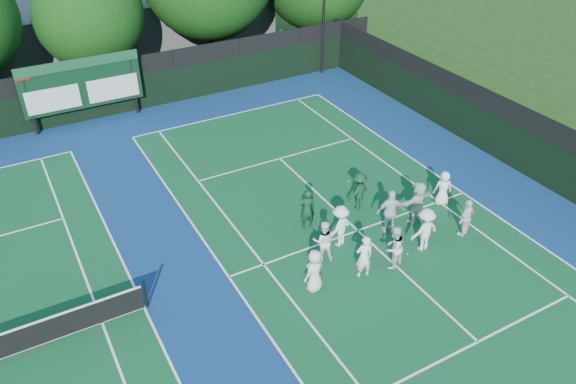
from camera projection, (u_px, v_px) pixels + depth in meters
ground at (373, 245)px, 21.11m from camera, size 120.00×120.00×0.00m
court_apron at (215, 282)px, 19.41m from camera, size 34.00×32.00×0.01m
near_court at (358, 231)px, 21.83m from camera, size 11.05×23.85×0.01m
back_fence at (102, 93)px, 29.60m from camera, size 34.00×0.08×3.00m
divider_fence_right at (528, 146)px, 24.73m from camera, size 0.08×32.00×3.00m
scoreboard at (81, 84)px, 28.43m from camera, size 6.00×0.21×3.55m
clubhouse at (133, 29)px, 36.70m from camera, size 18.00×6.00×4.00m
tree_c at (92, 18)px, 30.93m from camera, size 5.97×5.97×7.42m
tennis_ball_0 at (306, 281)px, 19.38m from camera, size 0.07×0.07×0.07m
tennis_ball_1 at (341, 212)px, 22.82m from camera, size 0.07×0.07×0.07m
tennis_ball_2 at (433, 211)px, 22.89m from camera, size 0.07×0.07×0.07m
tennis_ball_4 at (348, 181)px, 24.78m from camera, size 0.07×0.07×0.07m
tennis_ball_5 at (407, 254)px, 20.62m from camera, size 0.07×0.07×0.07m
player_front_0 at (315, 271)px, 18.68m from camera, size 0.92×0.75×1.63m
player_front_1 at (364, 256)px, 19.24m from camera, size 0.69×0.53×1.70m
player_front_2 at (394, 247)px, 19.65m from camera, size 0.99×0.88×1.70m
player_front_3 at (425, 230)px, 20.46m from camera, size 1.14×0.65×1.76m
player_front_4 at (467, 218)px, 21.22m from camera, size 1.00×0.62×1.58m
player_back_0 at (323, 241)px, 20.02m from camera, size 0.98×0.90×1.63m
player_back_1 at (340, 226)px, 20.69m from camera, size 1.24×0.95×1.70m
player_back_2 at (391, 212)px, 21.31m from camera, size 1.18×0.81×1.87m
player_back_3 at (418, 202)px, 21.91m from camera, size 1.71×0.69×1.79m
player_back_4 at (443, 188)px, 22.98m from camera, size 0.88×0.74×1.53m
coach_left at (307, 209)px, 21.56m from camera, size 0.68×0.50×1.72m
coach_right at (359, 191)px, 22.68m from camera, size 1.19×0.85×1.67m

